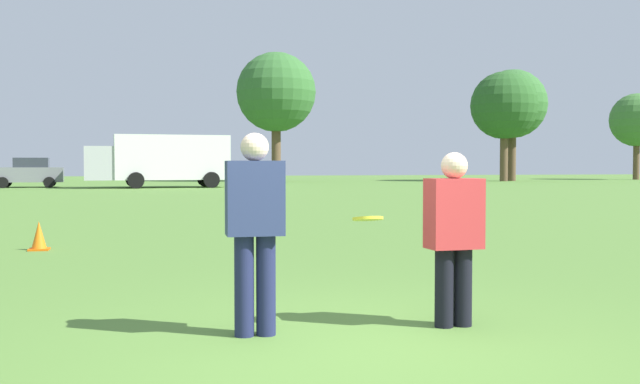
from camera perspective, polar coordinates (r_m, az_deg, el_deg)
ground_plane at (r=5.78m, az=2.62°, el=-12.02°), size 170.24×170.24×0.00m
player_thrower at (r=6.02m, az=-5.12°, el=-2.34°), size 0.47×0.28×1.68m
player_defender at (r=6.45m, az=10.43°, el=-2.93°), size 0.48×0.29×1.52m
frisbee at (r=6.32m, az=3.76°, el=-2.09°), size 0.27×0.27×0.06m
traffic_cone at (r=12.89m, az=-21.14°, el=-3.25°), size 0.32×0.32×0.48m
parked_car_center at (r=48.08m, az=-21.87°, el=1.44°), size 4.33×2.46×1.82m
box_truck at (r=45.26m, az=-12.32°, el=2.55°), size 8.66×3.42×3.18m
tree_east_oak at (r=60.45m, az=-3.46°, el=7.77°), size 6.54×6.54×10.63m
tree_far_east_pine at (r=63.06m, az=14.23°, el=6.56°), size 5.64×5.64×9.16m
tree_far_west_pine at (r=64.43m, az=14.83°, el=6.65°), size 5.84×5.84×9.48m
tree_horizon_center at (r=73.70m, az=23.56°, el=5.17°), size 4.92×4.92×7.99m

